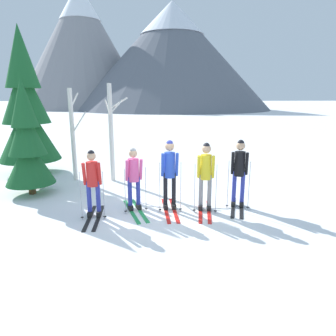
% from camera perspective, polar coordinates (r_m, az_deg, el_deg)
% --- Properties ---
extents(ground_plane, '(400.00, 400.00, 0.00)m').
position_cam_1_polar(ground_plane, '(8.00, -0.97, -8.00)').
color(ground_plane, white).
extents(skier_in_red, '(0.61, 1.62, 1.68)m').
position_cam_1_polar(skier_in_red, '(7.54, -14.10, -2.20)').
color(skier_in_red, black).
rests_on(skier_in_red, ground).
extents(skier_in_pink, '(0.72, 1.75, 1.66)m').
position_cam_1_polar(skier_in_pink, '(7.79, -6.52, -1.72)').
color(skier_in_pink, green).
rests_on(skier_in_pink, ground).
extents(skier_in_blue, '(0.61, 1.75, 1.85)m').
position_cam_1_polar(skier_in_blue, '(7.77, 0.30, -0.47)').
color(skier_in_blue, red).
rests_on(skier_in_blue, ground).
extents(skier_in_yellow, '(0.62, 1.62, 1.80)m').
position_cam_1_polar(skier_in_yellow, '(7.76, 7.16, -0.85)').
color(skier_in_yellow, red).
rests_on(skier_in_yellow, ground).
extents(skier_in_black, '(0.81, 1.63, 1.83)m').
position_cam_1_polar(skier_in_black, '(8.20, 13.39, -0.18)').
color(skier_in_black, black).
rests_on(skier_in_black, ground).
extents(pine_tree_near, '(2.26, 2.26, 5.46)m').
position_cam_1_polar(pine_tree_near, '(12.64, -25.38, 10.22)').
color(pine_tree_near, '#51381E').
rests_on(pine_tree_near, ground).
extents(pine_tree_mid, '(1.43, 1.43, 3.46)m').
position_cam_1_polar(pine_tree_mid, '(9.86, -25.16, 4.35)').
color(pine_tree_mid, '#51381E').
rests_on(pine_tree_mid, ground).
extents(birch_tree_tall, '(0.71, 0.83, 3.35)m').
position_cam_1_polar(birch_tree_tall, '(10.57, -10.69, 6.79)').
color(birch_tree_tall, silver).
rests_on(birch_tree_tall, ground).
extents(birch_tree_slender, '(0.64, 0.75, 3.21)m').
position_cam_1_polar(birch_tree_slender, '(11.00, -17.58, 6.13)').
color(birch_tree_slender, silver).
rests_on(birch_tree_slender, ground).
extents(mountain_ridge_distant, '(58.98, 44.26, 28.25)m').
position_cam_1_polar(mountain_ridge_distant, '(74.58, -6.03, 21.01)').
color(mountain_ridge_distant, gray).
rests_on(mountain_ridge_distant, ground).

